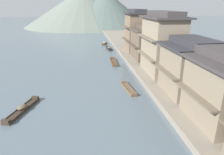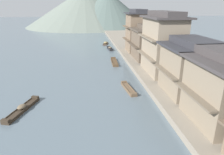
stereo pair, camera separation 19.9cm
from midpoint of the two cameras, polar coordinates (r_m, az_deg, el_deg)
name	(u,v)px [view 2 (the right image)]	position (r m, az deg, el deg)	size (l,w,h in m)	color
riverbank_right	(181,65)	(37.48, 18.98, 3.37)	(18.00, 110.00, 0.68)	gray
boat_moored_nearest	(110,48)	(49.63, -0.45, 8.15)	(1.28, 3.62, 0.72)	#232326
boat_moored_second	(106,43)	(56.64, -1.73, 9.58)	(1.88, 3.95, 0.72)	#423328
boat_moored_third	(114,62)	(37.84, 0.83, 4.33)	(1.18, 5.34, 0.51)	brown
boat_moored_far	(129,89)	(25.85, 4.88, -3.20)	(1.28, 4.46, 0.46)	brown
boat_midriver_drifting	(22,109)	(22.73, -23.69, -8.08)	(2.42, 5.37, 0.67)	#33281E
house_waterfront_tall	(192,67)	(24.28, 21.85, 2.73)	(6.76, 6.56, 6.14)	#7F705B
house_waterfront_narrow	(162,43)	(30.44, 14.14, 9.25)	(5.27, 8.22, 8.74)	gray
house_waterfront_far	(150,42)	(38.62, 10.85, 9.63)	(6.97, 7.36, 6.14)	brown
house_waterfront_end	(137,31)	(44.68, 7.20, 12.85)	(5.24, 6.17, 8.74)	#75604C
hill_far_west	(85,8)	(108.68, -7.46, 18.89)	(58.50, 58.50, 18.05)	slate
hill_far_centre	(108,10)	(102.14, -1.08, 18.53)	(42.24, 42.24, 16.37)	#4C5B56
hill_far_east	(95,8)	(110.49, -4.80, 18.81)	(47.15, 47.15, 17.36)	#5B6B5B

